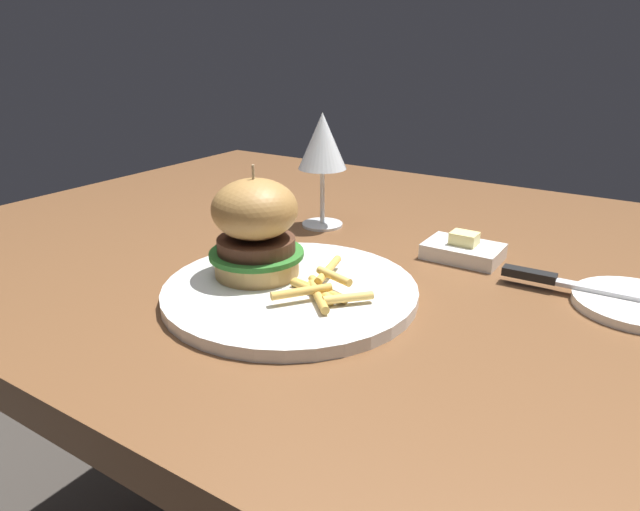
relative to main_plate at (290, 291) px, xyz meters
name	(u,v)px	position (x,y,z in m)	size (l,w,h in m)	color
dining_table	(391,307)	(0.03, 0.19, -0.09)	(1.34, 0.92, 0.74)	brown
main_plate	(290,291)	(0.00, 0.00, 0.00)	(0.28, 0.28, 0.01)	white
burger_sandwich	(256,228)	(-0.05, 0.01, 0.06)	(0.11, 0.11, 0.13)	tan
fries_pile	(322,287)	(0.04, 0.00, 0.02)	(0.10, 0.13, 0.02)	gold
wine_glass	(322,144)	(-0.11, 0.24, 0.12)	(0.07, 0.07, 0.17)	silver
bread_plate	(637,304)	(0.33, 0.18, 0.00)	(0.13, 0.13, 0.01)	white
table_knife	(587,287)	(0.28, 0.18, 0.01)	(0.23, 0.02, 0.01)	silver
butter_dish	(463,250)	(0.12, 0.22, 0.00)	(0.10, 0.07, 0.04)	white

